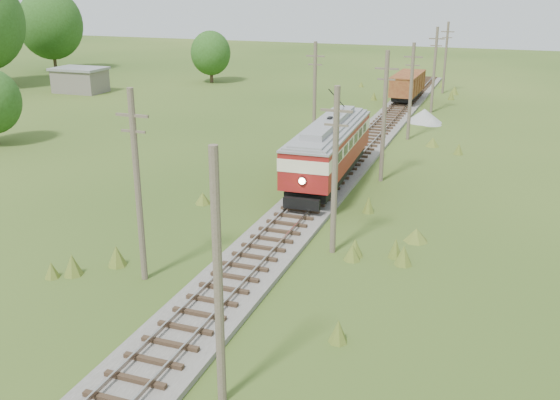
% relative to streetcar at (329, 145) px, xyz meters
% --- Properties ---
extents(railbed_main, '(3.60, 96.00, 0.57)m').
position_rel_streetcar_xyz_m(railbed_main, '(-0.00, 5.24, -2.63)').
color(railbed_main, '#605B54').
rests_on(railbed_main, ground).
extents(streetcar, '(3.68, 13.59, 6.17)m').
position_rel_streetcar_xyz_m(streetcar, '(0.00, 0.00, 0.00)').
color(streetcar, black).
rests_on(streetcar, ground).
extents(gondola, '(2.93, 8.49, 2.80)m').
position_rel_streetcar_xyz_m(gondola, '(-0.00, 33.05, -0.75)').
color(gondola, black).
rests_on(gondola, ground).
extents(gravel_pile, '(3.65, 3.87, 1.33)m').
position_rel_streetcar_xyz_m(gravel_pile, '(3.50, 22.92, -2.20)').
color(gravel_pile, gray).
rests_on(gravel_pile, ground).
extents(utility_pole_r_1, '(0.30, 0.30, 8.80)m').
position_rel_streetcar_xyz_m(utility_pole_r_1, '(3.10, -23.76, 1.58)').
color(utility_pole_r_1, brown).
rests_on(utility_pole_r_1, ground).
extents(utility_pole_r_2, '(1.60, 0.30, 8.60)m').
position_rel_streetcar_xyz_m(utility_pole_r_2, '(3.30, -10.76, 1.60)').
color(utility_pole_r_2, brown).
rests_on(utility_pole_r_2, ground).
extents(utility_pole_r_3, '(1.60, 0.30, 9.00)m').
position_rel_streetcar_xyz_m(utility_pole_r_3, '(3.20, 2.24, 1.81)').
color(utility_pole_r_3, brown).
rests_on(utility_pole_r_3, ground).
extents(utility_pole_r_4, '(1.60, 0.30, 8.40)m').
position_rel_streetcar_xyz_m(utility_pole_r_4, '(3.00, 15.24, 1.50)').
color(utility_pole_r_4, brown).
rests_on(utility_pole_r_4, ground).
extents(utility_pole_r_5, '(1.60, 0.30, 8.90)m').
position_rel_streetcar_xyz_m(utility_pole_r_5, '(3.40, 28.24, 1.76)').
color(utility_pole_r_5, brown).
rests_on(utility_pole_r_5, ground).
extents(utility_pole_r_6, '(1.60, 0.30, 8.70)m').
position_rel_streetcar_xyz_m(utility_pole_r_6, '(3.20, 41.24, 1.65)').
color(utility_pole_r_6, brown).
rests_on(utility_pole_r_6, ground).
extents(utility_pole_l_a, '(1.60, 0.30, 9.00)m').
position_rel_streetcar_xyz_m(utility_pole_l_a, '(-4.20, -16.76, 1.81)').
color(utility_pole_l_a, brown).
rests_on(utility_pole_l_a, ground).
extents(utility_pole_l_b, '(1.60, 0.30, 8.60)m').
position_rel_streetcar_xyz_m(utility_pole_l_b, '(-4.50, 11.24, 1.60)').
color(utility_pole_l_b, brown).
rests_on(utility_pole_l_b, ground).
extents(tree_left_5, '(9.66, 9.66, 12.44)m').
position_rel_streetcar_xyz_m(tree_left_5, '(-56.00, 41.24, 4.30)').
color(tree_left_5, '#38281C').
rests_on(tree_left_5, ground).
extents(tree_mid_a, '(5.46, 5.46, 7.03)m').
position_rel_streetcar_xyz_m(tree_mid_a, '(-28.00, 39.24, 1.20)').
color(tree_mid_a, '#38281C').
rests_on(tree_mid_a, ground).
extents(shed, '(6.40, 4.40, 3.10)m').
position_rel_streetcar_xyz_m(shed, '(-40.00, 26.24, -1.25)').
color(shed, slate).
rests_on(shed, ground).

